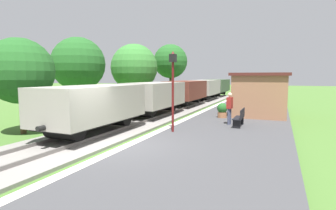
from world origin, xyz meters
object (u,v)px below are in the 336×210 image
object	(u,v)px
potted_planter	(222,110)
tree_trackside_mid	(20,71)
person_waiting	(230,107)
tree_trackside_far	(78,64)
station_hut	(261,93)
freight_train	(186,92)
bench_near_hut	(240,117)
tree_field_distant	(170,61)
tree_field_left	(134,67)
lamp_post_near	(173,77)
bench_down_platform	(257,100)

from	to	relation	value
potted_planter	tree_trackside_mid	size ratio (longest dim) A/B	0.20
person_waiting	potted_planter	world-z (taller)	person_waiting
person_waiting	tree_trackside_far	xyz separation A→B (m)	(-12.58, 2.92, 2.60)
station_hut	tree_trackside_far	xyz separation A→B (m)	(-13.84, -2.12, 2.13)
freight_train	person_waiting	size ratio (longest dim) A/B	19.06
bench_near_hut	tree_field_distant	bearing A→B (deg)	122.94
freight_train	tree_field_left	size ratio (longest dim) A/B	5.49
station_hut	bench_near_hut	size ratio (longest dim) A/B	3.87
station_hut	lamp_post_near	distance (m)	8.70
tree_trackside_far	tree_field_left	size ratio (longest dim) A/B	1.00
freight_train	tree_field_distant	xyz separation A→B (m)	(-4.31, 6.86, 3.19)
bench_down_platform	tree_trackside_mid	size ratio (longest dim) A/B	0.32
potted_planter	station_hut	bearing A→B (deg)	53.35
freight_train	person_waiting	world-z (taller)	freight_train
person_waiting	station_hut	bearing A→B (deg)	-95.02
lamp_post_near	tree_field_left	world-z (taller)	tree_field_left
tree_field_left	lamp_post_near	bearing A→B (deg)	-53.16
freight_train	tree_trackside_far	xyz separation A→B (m)	(-7.04, -5.98, 2.39)
person_waiting	tree_trackside_mid	world-z (taller)	tree_trackside_mid
person_waiting	potted_planter	bearing A→B (deg)	-60.57
tree_trackside_far	tree_field_left	world-z (taller)	tree_field_left
freight_train	lamp_post_near	xyz separation A→B (m)	(3.45, -11.81, 1.41)
person_waiting	tree_trackside_mid	distance (m)	10.65
station_hut	bench_near_hut	bearing A→B (deg)	-96.99
bench_down_platform	tree_trackside_mid	xyz separation A→B (m)	(-9.78, -15.27, 2.34)
bench_down_platform	tree_trackside_mid	world-z (taller)	tree_trackside_mid
bench_near_hut	bench_down_platform	bearing A→B (deg)	90.00
bench_near_hut	tree_field_distant	size ratio (longest dim) A/B	0.23
tree_trackside_mid	tree_trackside_far	size ratio (longest dim) A/B	0.79
tree_trackside_mid	freight_train	bearing A→B (deg)	75.40
tree_trackside_mid	tree_field_left	world-z (taller)	tree_field_left
potted_planter	tree_trackside_far	size ratio (longest dim) A/B	0.15
station_hut	potted_planter	world-z (taller)	station_hut
station_hut	person_waiting	world-z (taller)	station_hut
lamp_post_near	tree_field_distant	xyz separation A→B (m)	(-7.75, 18.67, 1.78)
tree_trackside_mid	person_waiting	bearing A→B (deg)	28.90
potted_planter	tree_trackside_mid	bearing A→B (deg)	-138.85
person_waiting	tree_trackside_mid	size ratio (longest dim) A/B	0.37
potted_planter	lamp_post_near	world-z (taller)	lamp_post_near
bench_near_hut	tree_field_left	bearing A→B (deg)	141.60
freight_train	bench_near_hut	bearing A→B (deg)	-56.47
potted_planter	tree_field_left	xyz separation A→B (m)	(-9.90, 6.39, 2.94)
potted_planter	lamp_post_near	xyz separation A→B (m)	(-1.26, -5.14, 2.08)
bench_near_hut	tree_field_left	size ratio (longest dim) A/B	0.25
potted_planter	lamp_post_near	distance (m)	5.69
freight_train	station_hut	bearing A→B (deg)	-29.59
bench_near_hut	bench_down_platform	world-z (taller)	same
tree_field_distant	bench_near_hut	bearing A→B (deg)	-57.06
bench_down_platform	tree_field_distant	distance (m)	12.45
person_waiting	tree_field_distant	size ratio (longest dim) A/B	0.26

